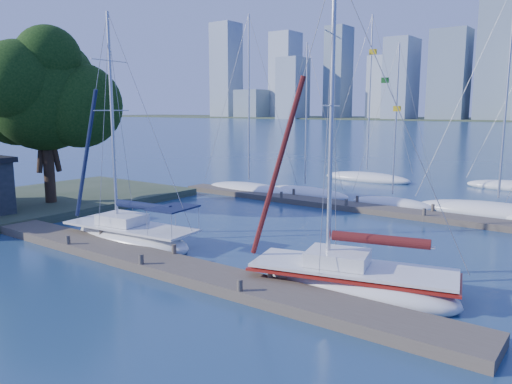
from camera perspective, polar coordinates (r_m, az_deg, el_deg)
The scene contains 12 objects.
ground at distance 21.25m, azimuth -11.07°, elevation -8.51°, with size 700.00×700.00×0.00m, color navy.
near_dock at distance 21.19m, azimuth -11.08°, elevation -8.00°, with size 26.00×2.00×0.40m, color brown.
far_dock at distance 32.90m, azimuth 12.45°, elevation -1.83°, with size 30.00×1.80×0.36m, color brown.
shore at distance 36.59m, azimuth -25.80°, elevation -1.32°, with size 12.00×22.00×0.50m, color #38472D.
tree at distance 34.66m, azimuth -23.10°, elevation 10.45°, with size 9.17×8.33×11.47m.
sailboat_navy at distance 25.13m, azimuth -14.18°, elevation -3.62°, with size 7.78×3.28×11.50m.
sailboat_maroon at distance 18.42m, azimuth 10.92°, elevation -8.24°, with size 8.12×4.32×11.82m.
bg_boat_0 at distance 39.12m, azimuth -0.79°, elevation 0.31°, with size 8.27×3.81×13.85m.
bg_boat_1 at distance 37.83m, azimuth 5.62°, elevation -0.10°, with size 7.56×3.70×11.58m.
bg_boat_2 at distance 34.76m, azimuth 15.29°, elevation -1.27°, with size 5.73×2.40×10.99m.
bg_boat_3 at distance 33.91m, azimuth 25.86°, elevation -2.05°, with size 9.88×6.00×14.15m.
bg_boat_6 at distance 46.93m, azimuth 12.54°, elevation 1.62°, with size 8.42×2.94×15.03m.
Camera 1 is at (15.04, -13.55, 6.49)m, focal length 35.00 mm.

